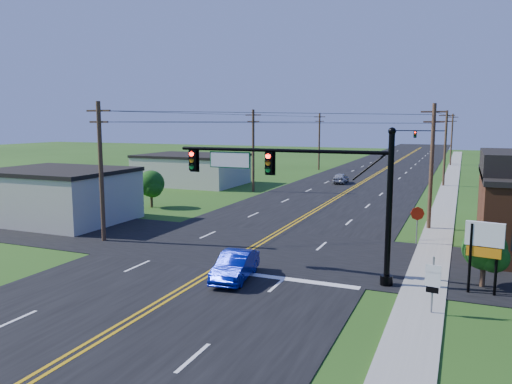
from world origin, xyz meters
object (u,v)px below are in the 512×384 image
at_px(signal_mast_far, 420,139).
at_px(signal_mast_main, 298,182).
at_px(route_sign, 433,281).
at_px(stop_sign, 417,217).
at_px(blue_car, 235,266).

bearing_deg(signal_mast_far, signal_mast_main, -90.08).
xyz_separation_m(signal_mast_far, route_sign, (6.56, -74.97, -3.14)).
distance_m(signal_mast_main, stop_sign, 10.64).
xyz_separation_m(signal_mast_main, signal_mast_far, (0.10, 72.00, -0.20)).
height_order(route_sign, stop_sign, stop_sign).
bearing_deg(blue_car, route_sign, -13.71).
height_order(signal_mast_main, route_sign, signal_mast_main).
relative_size(signal_mast_far, stop_sign, 4.52).
bearing_deg(route_sign, blue_car, -177.98).
bearing_deg(signal_mast_main, blue_car, -142.55).
relative_size(route_sign, stop_sign, 0.99).
height_order(signal_mast_far, route_sign, signal_mast_far).
xyz_separation_m(signal_mast_main, blue_car, (-2.55, -1.95, -4.08)).
distance_m(blue_car, route_sign, 9.29).
distance_m(signal_mast_main, blue_car, 5.19).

